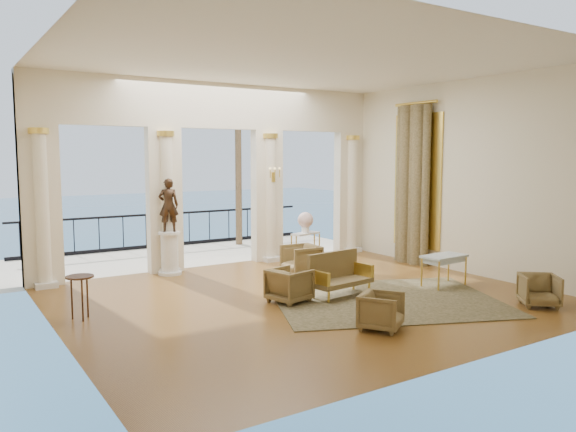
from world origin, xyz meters
TOP-DOWN VIEW (x-y plane):
  - floor at (0.00, 0.00)m, footprint 9.00×9.00m
  - room_walls at (0.00, -1.12)m, footprint 9.00×9.00m
  - arcade at (-0.00, 3.82)m, footprint 9.00×0.56m
  - terrace at (0.00, 5.80)m, footprint 10.00×3.60m
  - balustrade at (0.00, 7.40)m, footprint 9.00×0.06m
  - palm_tree at (2.00, 6.60)m, footprint 2.00×2.00m
  - curtain at (4.28, 1.50)m, footprint 0.33×1.40m
  - window_frame at (4.47, 1.50)m, footprint 0.04×1.60m
  - wall_sconce at (1.40, 3.51)m, footprint 0.30×0.11m
  - rug at (1.18, -0.98)m, footprint 5.10×4.60m
  - armchair_a at (-0.11, -2.28)m, footprint 0.85×0.84m
  - armchair_b at (3.25, -2.80)m, footprint 0.87×0.86m
  - armchair_c at (1.10, 1.80)m, footprint 0.76×0.81m
  - armchair_d at (-0.43, -0.09)m, footprint 0.79×0.82m
  - settee at (0.63, -0.21)m, footprint 1.36×0.72m
  - game_table at (3.00, -0.76)m, footprint 1.01×0.59m
  - pedestal at (-1.43, 3.50)m, footprint 0.55×0.55m
  - statue at (-1.43, 3.50)m, footprint 0.53×0.45m
  - console_table at (2.08, 3.05)m, footprint 0.87×0.53m
  - urn at (2.08, 3.05)m, footprint 0.40×0.40m
  - side_table at (-4.00, 0.86)m, footprint 0.46×0.46m

SIDE VIEW (x-z plane):
  - terrace at x=0.00m, z-range -0.10..0.00m
  - floor at x=0.00m, z-range 0.00..0.00m
  - rug at x=1.18m, z-range 0.00..0.02m
  - armchair_a at x=-0.11m, z-range 0.00..0.65m
  - armchair_b at x=3.25m, z-range 0.00..0.65m
  - armchair_d at x=-0.43m, z-range 0.00..0.71m
  - armchair_c at x=1.10m, z-range 0.00..0.77m
  - balustrade at x=0.00m, z-range -0.11..0.92m
  - settee at x=0.63m, z-range 0.00..0.86m
  - pedestal at x=-1.43m, z-range -0.02..0.98m
  - game_table at x=3.00m, z-range 0.26..0.93m
  - console_table at x=2.08m, z-range 0.25..1.02m
  - side_table at x=-4.00m, z-range 0.27..1.01m
  - urn at x=2.08m, z-range 0.81..1.34m
  - statue at x=-1.43m, z-range 1.00..2.23m
  - curtain at x=4.28m, z-range -0.03..4.06m
  - window_frame at x=4.47m, z-range 0.40..3.80m
  - wall_sconce at x=1.40m, z-range 2.06..2.40m
  - arcade at x=0.00m, z-range 0.33..4.83m
  - room_walls at x=0.00m, z-range -1.62..7.38m
  - palm_tree at x=2.00m, z-range 1.84..6.34m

